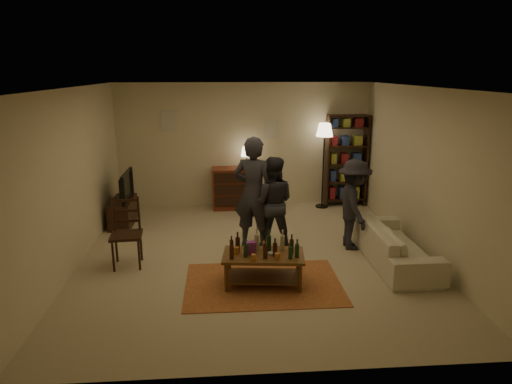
{
  "coord_description": "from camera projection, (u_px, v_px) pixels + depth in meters",
  "views": [
    {
      "loc": [
        -0.5,
        -6.93,
        2.95
      ],
      "look_at": [
        0.04,
        0.1,
        1.06
      ],
      "focal_mm": 32.0,
      "sensor_mm": 36.0,
      "label": 1
    }
  ],
  "objects": [
    {
      "name": "dresser",
      "position": [
        236.0,
        187.0,
        9.95
      ],
      "size": [
        1.0,
        0.5,
        1.36
      ],
      "color": "maroon",
      "rests_on": "ground"
    },
    {
      "name": "dining_chair",
      "position": [
        126.0,
        229.0,
        7.02
      ],
      "size": [
        0.51,
        0.51,
        1.08
      ],
      "rotation": [
        0.0,
        0.0,
        0.09
      ],
      "color": "black",
      "rests_on": "ground"
    },
    {
      "name": "floor_lamp",
      "position": [
        324.0,
        136.0,
        9.74
      ],
      "size": [
        0.36,
        0.36,
        1.86
      ],
      "color": "black",
      "rests_on": "ground"
    },
    {
      "name": "person_right",
      "position": [
        272.0,
        203.0,
        7.69
      ],
      "size": [
        0.85,
        0.71,
        1.58
      ],
      "primitive_type": "imported",
      "rotation": [
        0.0,
        0.0,
        2.98
      ],
      "color": "#26272E",
      "rests_on": "ground"
    },
    {
      "name": "person_by_sofa",
      "position": [
        354.0,
        205.0,
        7.64
      ],
      "size": [
        0.58,
        1.0,
        1.54
      ],
      "primitive_type": "imported",
      "rotation": [
        0.0,
        0.0,
        1.56
      ],
      "color": "#222128",
      "rests_on": "ground"
    },
    {
      "name": "sofa",
      "position": [
        395.0,
        244.0,
        7.18
      ],
      "size": [
        0.81,
        2.08,
        0.61
      ],
      "primitive_type": "imported",
      "rotation": [
        0.0,
        0.0,
        1.57
      ],
      "color": "beige",
      "rests_on": "ground"
    },
    {
      "name": "person_left",
      "position": [
        254.0,
        193.0,
        7.65
      ],
      "size": [
        0.82,
        0.68,
        1.91
      ],
      "primitive_type": "imported",
      "rotation": [
        0.0,
        0.0,
        2.77
      ],
      "color": "#2A2931",
      "rests_on": "ground"
    },
    {
      "name": "tv_stand",
      "position": [
        123.0,
        205.0,
        8.93
      ],
      "size": [
        0.4,
        1.0,
        1.06
      ],
      "color": "black",
      "rests_on": "ground"
    },
    {
      "name": "floor",
      "position": [
        254.0,
        256.0,
        7.48
      ],
      "size": [
        6.0,
        6.0,
        0.0
      ],
      "primitive_type": "plane",
      "color": "#C6B793",
      "rests_on": "ground"
    },
    {
      "name": "bookshelf",
      "position": [
        346.0,
        160.0,
        10.05
      ],
      "size": [
        0.9,
        0.34,
        2.02
      ],
      "color": "black",
      "rests_on": "ground"
    },
    {
      "name": "coffee_table",
      "position": [
        263.0,
        257.0,
        6.39
      ],
      "size": [
        1.19,
        0.73,
        0.8
      ],
      "rotation": [
        0.0,
        0.0,
        -0.11
      ],
      "color": "brown",
      "rests_on": "ground"
    },
    {
      "name": "room_shell",
      "position": [
        214.0,
        124.0,
        9.83
      ],
      "size": [
        6.0,
        6.0,
        6.0
      ],
      "color": "beige",
      "rests_on": "ground"
    },
    {
      "name": "rug",
      "position": [
        263.0,
        284.0,
        6.49
      ],
      "size": [
        2.2,
        1.5,
        0.01
      ],
      "primitive_type": "cube",
      "color": "#964420",
      "rests_on": "ground"
    }
  ]
}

